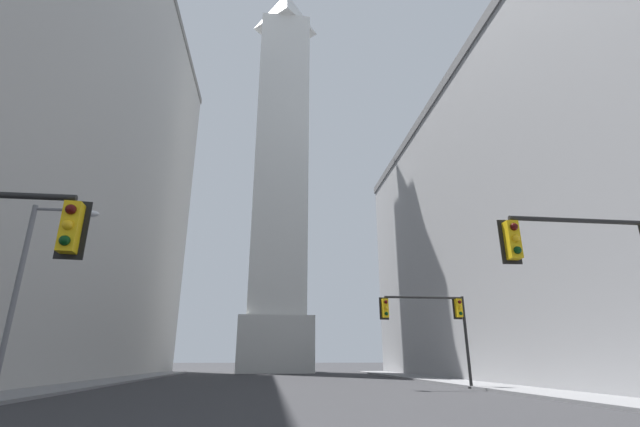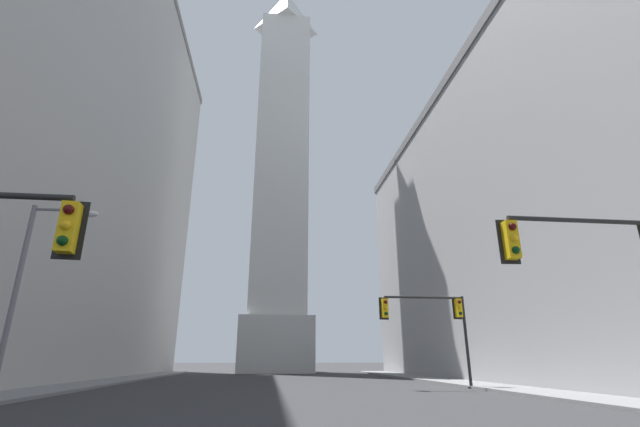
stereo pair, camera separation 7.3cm
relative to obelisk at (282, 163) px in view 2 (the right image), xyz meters
The scene contains 7 objects.
sidewalk_left 46.89m from the obelisk, 111.02° to the right, with size 5.00×69.18×0.15m, color slate.
sidewalk_right 46.89m from the obelisk, 68.98° to the right, with size 5.00×69.18×0.15m, color slate.
building_right 41.93m from the obelisk, 43.77° to the right, with size 28.34×53.18×25.62m.
obelisk is the anchor object (origin of this frame).
traffic_light_near_right 53.32m from the obelisk, 79.12° to the right, with size 5.34×0.51×5.62m.
traffic_light_mid_right 41.57m from the obelisk, 74.26° to the right, with size 5.43×0.52×5.29m.
street_lamp 47.58m from the obelisk, 104.67° to the right, with size 2.65×0.36×7.65m.
Camera 2 is at (-0.96, -2.29, 1.63)m, focal length 24.00 mm.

